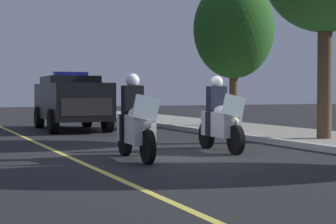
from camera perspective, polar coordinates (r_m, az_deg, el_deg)
name	(u,v)px	position (r m, az deg, el deg)	size (l,w,h in m)	color
ground_plane	(180,155)	(12.20, 1.23, -4.33)	(80.00, 80.00, 0.00)	black
curb_strip	(307,146)	(13.90, 13.78, -3.29)	(48.00, 0.24, 0.15)	#B7B5AD
lane_stripe_center	(76,160)	(11.44, -9.20, -4.76)	(48.00, 0.12, 0.01)	#E0D14C
police_motorcycle_lead_left	(135,125)	(11.37, -3.28, -1.26)	(2.14, 0.59, 1.72)	black
police_motorcycle_lead_right	(220,121)	(12.97, 5.24, -0.86)	(2.14, 0.59, 1.72)	black
police_suv	(71,100)	(20.33, -9.65, 1.21)	(4.98, 2.25, 2.05)	black
tree_far_back	(234,30)	(21.42, 6.60, 8.19)	(3.00, 3.00, 5.39)	#4C3823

